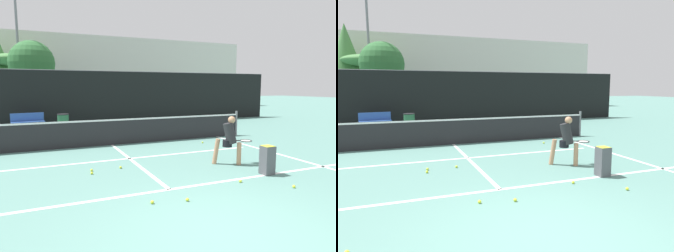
% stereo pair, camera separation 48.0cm
% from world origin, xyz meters
% --- Properties ---
extents(ground_plane, '(100.00, 100.00, 0.00)m').
position_xyz_m(ground_plane, '(0.00, 0.00, 0.00)').
color(ground_plane, slate).
extents(court_baseline_near, '(11.00, 0.10, 0.01)m').
position_xyz_m(court_baseline_near, '(0.00, 2.16, 0.00)').
color(court_baseline_near, white).
rests_on(court_baseline_near, ground).
extents(court_service_line, '(8.25, 0.10, 0.01)m').
position_xyz_m(court_service_line, '(0.00, 5.10, 0.00)').
color(court_service_line, white).
rests_on(court_service_line, ground).
extents(court_center_mark, '(0.10, 5.21, 0.01)m').
position_xyz_m(court_center_mark, '(0.00, 4.76, 0.00)').
color(court_center_mark, white).
rests_on(court_center_mark, ground).
extents(court_sideline_right, '(0.10, 6.21, 0.01)m').
position_xyz_m(court_sideline_right, '(4.51, 4.76, 0.00)').
color(court_sideline_right, white).
rests_on(court_sideline_right, ground).
extents(net, '(11.09, 0.09, 1.07)m').
position_xyz_m(net, '(0.00, 7.37, 0.51)').
color(net, slate).
rests_on(net, ground).
extents(fence_back, '(24.00, 0.06, 2.99)m').
position_xyz_m(fence_back, '(0.00, 13.46, 1.49)').
color(fence_back, black).
rests_on(fence_back, ground).
extents(player_practicing, '(1.16, 0.60, 1.34)m').
position_xyz_m(player_practicing, '(2.33, 3.37, 0.73)').
color(player_practicing, tan).
rests_on(player_practicing, ground).
extents(tennis_ball_scattered_0, '(0.07, 0.07, 0.07)m').
position_xyz_m(tennis_ball_scattered_0, '(0.05, 1.44, 0.03)').
color(tennis_ball_scattered_0, '#D1E033').
rests_on(tennis_ball_scattered_0, ground).
extents(tennis_ball_scattered_1, '(0.07, 0.07, 0.07)m').
position_xyz_m(tennis_ball_scattered_1, '(1.64, 1.94, 0.03)').
color(tennis_ball_scattered_1, '#D1E033').
rests_on(tennis_ball_scattered_1, ground).
extents(tennis_ball_scattered_3, '(0.07, 0.07, 0.07)m').
position_xyz_m(tennis_ball_scattered_3, '(3.07, 2.90, 0.03)').
color(tennis_ball_scattered_3, '#D1E033').
rests_on(tennis_ball_scattered_3, ground).
extents(tennis_ball_scattered_5, '(0.07, 0.07, 0.07)m').
position_xyz_m(tennis_ball_scattered_5, '(-1.30, 3.91, 0.03)').
color(tennis_ball_scattered_5, '#D1E033').
rests_on(tennis_ball_scattered_5, ground).
extents(tennis_ball_scattered_6, '(0.07, 0.07, 0.07)m').
position_xyz_m(tennis_ball_scattered_6, '(3.21, 6.33, 0.03)').
color(tennis_ball_scattered_6, '#D1E033').
rests_on(tennis_ball_scattered_6, ground).
extents(tennis_ball_scattered_7, '(0.07, 0.07, 0.07)m').
position_xyz_m(tennis_ball_scattered_7, '(-0.60, 1.59, 0.03)').
color(tennis_ball_scattered_7, '#D1E033').
rests_on(tennis_ball_scattered_7, ground).
extents(tennis_ball_scattered_8, '(0.07, 0.07, 0.07)m').
position_xyz_m(tennis_ball_scattered_8, '(2.46, 1.19, 0.03)').
color(tennis_ball_scattered_8, '#D1E033').
rests_on(tennis_ball_scattered_8, ground).
extents(tennis_ball_scattered_10, '(0.07, 0.07, 0.07)m').
position_xyz_m(tennis_ball_scattered_10, '(-1.26, 4.17, 0.03)').
color(tennis_ball_scattered_10, '#D1E033').
rests_on(tennis_ball_scattered_10, ground).
extents(tennis_ball_scattered_11, '(0.07, 0.07, 0.07)m').
position_xyz_m(tennis_ball_scattered_11, '(-0.52, 4.14, 0.03)').
color(tennis_ball_scattered_11, '#D1E033').
rests_on(tennis_ball_scattered_11, ground).
extents(ball_hopper, '(0.28, 0.28, 0.71)m').
position_xyz_m(ball_hopper, '(2.63, 2.21, 0.37)').
color(ball_hopper, '#4C4C51').
rests_on(ball_hopper, ground).
extents(courtside_bench, '(1.52, 0.60, 0.86)m').
position_xyz_m(courtside_bench, '(-2.90, 12.44, 0.46)').
color(courtside_bench, '#2D519E').
rests_on(courtside_bench, ground).
extents(trash_bin, '(0.55, 0.55, 0.79)m').
position_xyz_m(trash_bin, '(-1.32, 12.12, 0.40)').
color(trash_bin, '#28603D').
rests_on(trash_bin, ground).
extents(parked_car, '(1.85, 4.28, 1.35)m').
position_xyz_m(parked_car, '(3.76, 16.25, 0.57)').
color(parked_car, black).
rests_on(parked_car, ground).
extents(floodlight_mast, '(1.10, 0.24, 9.53)m').
position_xyz_m(floodlight_mast, '(-3.41, 19.01, 5.96)').
color(floodlight_mast, slate).
rests_on(floodlight_mast, ground).
extents(tree_west, '(2.91, 2.91, 5.13)m').
position_xyz_m(tree_west, '(-2.63, 18.70, 3.65)').
color(tree_west, brown).
rests_on(tree_west, ground).
extents(tree_mid, '(4.09, 4.09, 4.52)m').
position_xyz_m(tree_mid, '(-3.54, 21.74, 4.03)').
color(tree_mid, brown).
rests_on(tree_mid, ground).
extents(tree_east, '(2.59, 2.59, 6.92)m').
position_xyz_m(tree_east, '(-5.30, 22.83, 4.87)').
color(tree_east, brown).
rests_on(tree_east, ground).
extents(building_far, '(36.00, 2.40, 6.69)m').
position_xyz_m(building_far, '(0.00, 25.74, 3.34)').
color(building_far, beige).
rests_on(building_far, ground).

